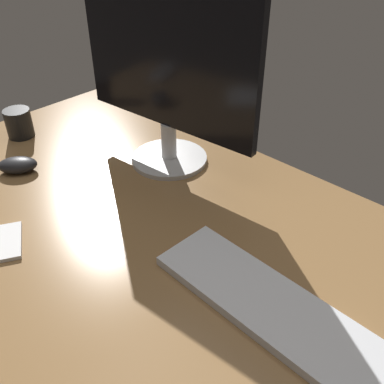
{
  "coord_description": "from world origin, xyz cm",
  "views": [
    {
      "loc": [
        61.09,
        -48.48,
        64.35
      ],
      "look_at": [
        6.05,
        8.93,
        8.0
      ],
      "focal_mm": 41.28,
      "sensor_mm": 36.0,
      "label": 1
    }
  ],
  "objects_px": {
    "keyboard": "(268,304)",
    "computer_mouse": "(18,165)",
    "monitor": "(166,69)",
    "coffee_mug": "(19,123)"
  },
  "relations": [
    {
      "from": "monitor",
      "to": "coffee_mug",
      "type": "height_order",
      "value": "monitor"
    },
    {
      "from": "keyboard",
      "to": "computer_mouse",
      "type": "distance_m",
      "value": 0.74
    },
    {
      "from": "computer_mouse",
      "to": "coffee_mug",
      "type": "xyz_separation_m",
      "value": [
        -0.17,
        0.1,
        0.02
      ]
    },
    {
      "from": "monitor",
      "to": "computer_mouse",
      "type": "height_order",
      "value": "monitor"
    },
    {
      "from": "computer_mouse",
      "to": "monitor",
      "type": "bearing_deg",
      "value": 2.41
    },
    {
      "from": "computer_mouse",
      "to": "coffee_mug",
      "type": "relative_size",
      "value": 1.2
    },
    {
      "from": "computer_mouse",
      "to": "keyboard",
      "type": "bearing_deg",
      "value": -43.11
    },
    {
      "from": "monitor",
      "to": "coffee_mug",
      "type": "xyz_separation_m",
      "value": [
        -0.42,
        -0.21,
        -0.21
      ]
    },
    {
      "from": "keyboard",
      "to": "computer_mouse",
      "type": "bearing_deg",
      "value": -171.99
    },
    {
      "from": "monitor",
      "to": "coffee_mug",
      "type": "relative_size",
      "value": 6.22
    }
  ]
}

